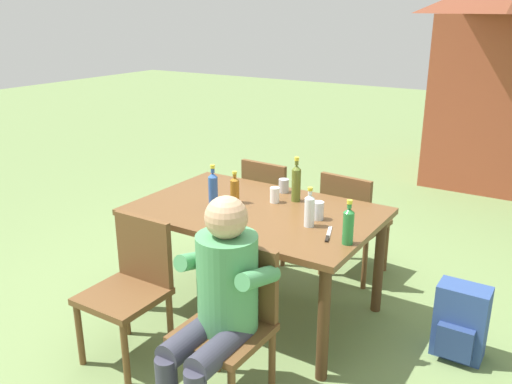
{
  "coord_description": "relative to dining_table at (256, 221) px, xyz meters",
  "views": [
    {
      "loc": [
        1.82,
        -2.89,
        2.04
      ],
      "look_at": [
        0.0,
        0.0,
        0.89
      ],
      "focal_mm": 37.82,
      "sensor_mm": 36.0,
      "label": 1
    }
  ],
  "objects": [
    {
      "name": "backpack_by_near_side",
      "position": [
        1.35,
        0.2,
        -0.46
      ],
      "size": [
        0.3,
        0.24,
        0.47
      ],
      "color": "#2D4784",
      "rests_on": "ground_plane"
    },
    {
      "name": "cup_glass",
      "position": [
        0.44,
        0.05,
        0.15
      ],
      "size": [
        0.07,
        0.07,
        0.12
      ],
      "primitive_type": "cylinder",
      "color": "silver",
      "rests_on": "dining_table"
    },
    {
      "name": "bottle_blue",
      "position": [
        -0.25,
        -0.14,
        0.22
      ],
      "size": [
        0.06,
        0.06,
        0.3
      ],
      "color": "#2D56A3",
      "rests_on": "dining_table"
    },
    {
      "name": "bottle_olive",
      "position": [
        0.15,
        0.28,
        0.22
      ],
      "size": [
        0.06,
        0.06,
        0.32
      ],
      "color": "#566623",
      "rests_on": "dining_table"
    },
    {
      "name": "bottle_clear",
      "position": [
        0.44,
        -0.08,
        0.2
      ],
      "size": [
        0.06,
        0.06,
        0.25
      ],
      "color": "white",
      "rests_on": "dining_table"
    },
    {
      "name": "person_in_white_shirt",
      "position": [
        0.37,
        -0.94,
        -0.03
      ],
      "size": [
        0.47,
        0.61,
        1.18
      ],
      "color": "#4C935B",
      "rests_on": "ground_plane"
    },
    {
      "name": "chair_near_left",
      "position": [
        -0.37,
        -0.83,
        -0.2
      ],
      "size": [
        0.44,
        0.44,
        0.87
      ],
      "color": "brown",
      "rests_on": "ground_plane"
    },
    {
      "name": "chair_near_right",
      "position": [
        0.37,
        -0.83,
        -0.2
      ],
      "size": [
        0.45,
        0.45,
        0.87
      ],
      "color": "brown",
      "rests_on": "ground_plane"
    },
    {
      "name": "cup_white",
      "position": [
        0.04,
        0.18,
        0.14
      ],
      "size": [
        0.07,
        0.07,
        0.11
      ],
      "primitive_type": "cylinder",
      "color": "white",
      "rests_on": "dining_table"
    },
    {
      "name": "table_knife",
      "position": [
        0.61,
        -0.16,
        0.09
      ],
      "size": [
        0.1,
        0.23,
        0.01
      ],
      "color": "silver",
      "rests_on": "dining_table"
    },
    {
      "name": "chair_far_right",
      "position": [
        0.36,
        0.83,
        -0.2
      ],
      "size": [
        0.48,
        0.48,
        0.87
      ],
      "color": "brown",
      "rests_on": "ground_plane"
    },
    {
      "name": "cup_steel",
      "position": [
        -0.02,
        0.41,
        0.14
      ],
      "size": [
        0.08,
        0.08,
        0.1
      ],
      "primitive_type": "cylinder",
      "color": "#B2B7BC",
      "rests_on": "dining_table"
    },
    {
      "name": "dining_table",
      "position": [
        0.0,
        0.0,
        0.0
      ],
      "size": [
        1.63,
        1.06,
        0.77
      ],
      "color": "brown",
      "rests_on": "ground_plane"
    },
    {
      "name": "bottle_amber",
      "position": [
        -0.19,
        0.03,
        0.18
      ],
      "size": [
        0.06,
        0.06,
        0.23
      ],
      "color": "#996019",
      "rests_on": "dining_table"
    },
    {
      "name": "ground_plane",
      "position": [
        0.0,
        0.0,
        -0.68
      ],
      "size": [
        24.0,
        24.0,
        0.0
      ],
      "primitive_type": "plane",
      "color": "#6B844C"
    },
    {
      "name": "chair_far_left",
      "position": [
        -0.37,
        0.83,
        -0.2
      ],
      "size": [
        0.46,
        0.46,
        0.87
      ],
      "color": "brown",
      "rests_on": "ground_plane"
    },
    {
      "name": "bottle_green",
      "position": [
        0.75,
        -0.21,
        0.2
      ],
      "size": [
        0.06,
        0.06,
        0.27
      ],
      "color": "#287A38",
      "rests_on": "dining_table"
    }
  ]
}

